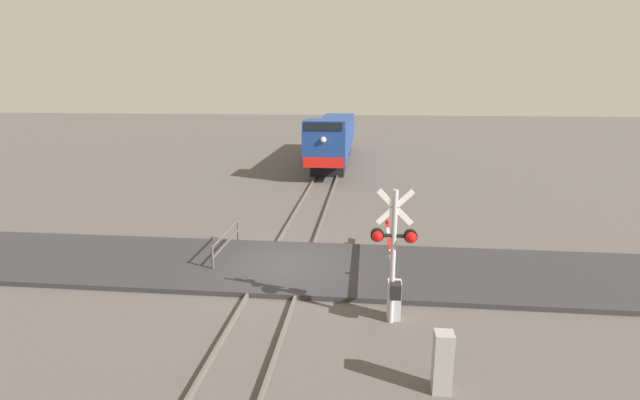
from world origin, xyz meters
TOP-DOWN VIEW (x-y plane):
  - ground_plane at (0.00, 0.00)m, footprint 160.00×160.00m
  - rail_track_left at (-0.72, 0.00)m, footprint 0.08×80.00m
  - rail_track_right at (0.72, 0.00)m, footprint 0.08×80.00m
  - road_surface at (0.00, 0.00)m, footprint 36.00×4.62m
  - locomotive at (0.00, 22.12)m, footprint 2.72×17.74m
  - crossing_signal at (3.44, -3.32)m, footprint 1.18×0.33m
  - crossing_gate at (3.53, -2.16)m, footprint 0.36×6.46m
  - utility_cabinet at (4.35, -6.05)m, footprint 0.39×0.36m
  - guard_railing at (-2.33, 0.92)m, footprint 0.08×3.14m

SIDE VIEW (x-z plane):
  - ground_plane at x=0.00m, z-range 0.00..0.00m
  - rail_track_left at x=-0.72m, z-range 0.00..0.15m
  - rail_track_right at x=0.72m, z-range 0.00..0.15m
  - road_surface at x=0.00m, z-range 0.00..0.16m
  - guard_railing at x=-2.33m, z-range 0.16..1.11m
  - utility_cabinet at x=4.35m, z-range 0.00..1.34m
  - crossing_gate at x=3.53m, z-range 0.16..1.36m
  - locomotive at x=0.00m, z-range 0.07..4.02m
  - crossing_signal at x=3.44m, z-range 0.40..4.05m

